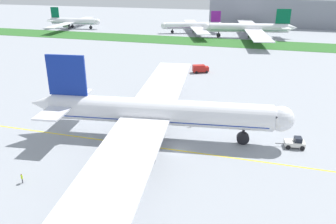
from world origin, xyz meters
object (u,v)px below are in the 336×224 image
(parked_airliner_far_right, at_px, (250,28))
(airliner_foreground, at_px, (155,112))
(ground_crew_wingwalker_port, at_px, (80,177))
(ground_crew_wingwalker_starboard, at_px, (22,177))
(pushback_tug, at_px, (295,143))
(ground_crew_marshaller_front, at_px, (191,123))
(parked_airliner_far_left, at_px, (73,21))
(service_truck_baggage_loader, at_px, (200,68))
(parked_airliner_far_centre, at_px, (194,26))

(parked_airliner_far_right, bearing_deg, airliner_foreground, -94.84)
(ground_crew_wingwalker_port, xyz_separation_m, ground_crew_wingwalker_starboard, (-9.12, -2.92, 0.09))
(airliner_foreground, height_order, pushback_tug, airliner_foreground)
(airliner_foreground, height_order, ground_crew_wingwalker_port, airliner_foreground)
(pushback_tug, height_order, ground_crew_marshaller_front, pushback_tug)
(pushback_tug, relative_size, parked_airliner_far_left, 0.10)
(ground_crew_wingwalker_port, height_order, service_truck_baggage_loader, service_truck_baggage_loader)
(ground_crew_wingwalker_port, relative_size, parked_airliner_far_left, 0.03)
(pushback_tug, relative_size, ground_crew_wingwalker_starboard, 3.33)
(ground_crew_wingwalker_port, bearing_deg, airliner_foreground, 70.79)
(ground_crew_wingwalker_port, relative_size, parked_airliner_far_centre, 0.03)
(ground_crew_wingwalker_port, distance_m, ground_crew_wingwalker_starboard, 9.57)
(airliner_foreground, relative_size, ground_crew_wingwalker_port, 56.00)
(service_truck_baggage_loader, distance_m, parked_airliner_far_left, 132.02)
(service_truck_baggage_loader, bearing_deg, pushback_tug, -60.08)
(service_truck_baggage_loader, xyz_separation_m, parked_airliner_far_centre, (-21.16, 87.89, 2.84))
(pushback_tug, distance_m, service_truck_baggage_loader, 58.36)
(pushback_tug, bearing_deg, ground_crew_marshaller_front, 170.38)
(pushback_tug, distance_m, ground_crew_marshaller_front, 22.52)
(parked_airliner_far_right, bearing_deg, ground_crew_wingwalker_starboard, -99.87)
(airliner_foreground, height_order, parked_airliner_far_right, airliner_foreground)
(ground_crew_wingwalker_port, distance_m, parked_airliner_far_centre, 162.21)
(ground_crew_marshaller_front, bearing_deg, service_truck_baggage_loader, 98.40)
(parked_airliner_far_right, bearing_deg, ground_crew_wingwalker_port, -96.72)
(ground_crew_wingwalker_starboard, xyz_separation_m, parked_airliner_far_centre, (-6.13, 164.38, 3.29))
(service_truck_baggage_loader, bearing_deg, ground_crew_wingwalker_starboard, -101.12)
(ground_crew_wingwalker_starboard, distance_m, parked_airliner_far_centre, 164.53)
(service_truck_baggage_loader, bearing_deg, parked_airliner_far_right, 81.33)
(ground_crew_wingwalker_starboard, bearing_deg, parked_airliner_far_right, 80.13)
(ground_crew_wingwalker_starboard, xyz_separation_m, service_truck_baggage_loader, (15.03, 76.49, 0.45))
(ground_crew_wingwalker_port, xyz_separation_m, service_truck_baggage_loader, (5.91, 73.58, 0.54))
(ground_crew_wingwalker_port, relative_size, parked_airliner_far_right, 0.02)
(airliner_foreground, distance_m, parked_airliner_far_centre, 143.82)
(airliner_foreground, bearing_deg, service_truck_baggage_loader, 90.87)
(parked_airliner_far_centre, relative_size, parked_airliner_far_right, 0.75)
(ground_crew_marshaller_front, distance_m, parked_airliner_far_right, 126.85)
(ground_crew_marshaller_front, distance_m, ground_crew_wingwalker_starboard, 36.90)
(ground_crew_wingwalker_starboard, xyz_separation_m, parked_airliner_far_left, (-85.99, 161.43, 3.46))
(parked_airliner_far_left, height_order, parked_airliner_far_right, parked_airliner_far_right)
(pushback_tug, height_order, parked_airliner_far_centre, parked_airliner_far_centre)
(pushback_tug, bearing_deg, airliner_foreground, -172.64)
(service_truck_baggage_loader, bearing_deg, ground_crew_wingwalker_port, -94.60)
(airliner_foreground, xyz_separation_m, ground_crew_wingwalker_starboard, (-15.85, -22.26, -4.79))
(ground_crew_marshaller_front, xyz_separation_m, ground_crew_wingwalker_starboard, (-21.94, -29.67, 0.08))
(ground_crew_marshaller_front, height_order, service_truck_baggage_loader, service_truck_baggage_loader)
(airliner_foreground, xyz_separation_m, service_truck_baggage_loader, (-0.82, 54.24, -4.34))
(ground_crew_wingwalker_port, xyz_separation_m, parked_airliner_far_right, (18.09, 153.43, 4.35))
(parked_airliner_far_left, bearing_deg, airliner_foreground, -53.80)
(parked_airliner_far_left, bearing_deg, ground_crew_wingwalker_port, -59.04)
(service_truck_baggage_loader, relative_size, parked_airliner_far_centre, 0.10)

